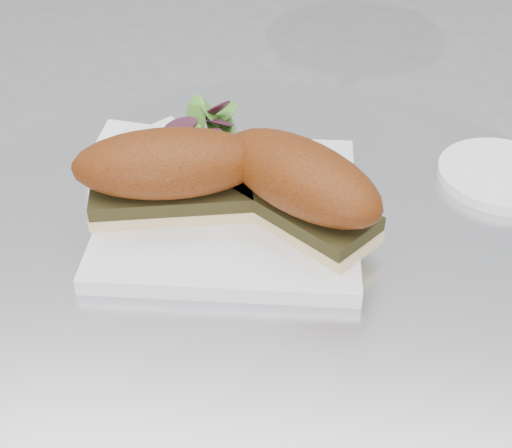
{
  "coord_description": "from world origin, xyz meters",
  "views": [
    {
      "loc": [
        0.04,
        -0.49,
        1.15
      ],
      "look_at": [
        -0.01,
        0.0,
        0.77
      ],
      "focal_mm": 50.0,
      "sensor_mm": 36.0,
      "label": 1
    }
  ],
  "objects": [
    {
      "name": "saucer",
      "position": [
        0.23,
        0.15,
        0.74
      ],
      "size": [
        0.13,
        0.13,
        0.01
      ],
      "primitive_type": "cylinder",
      "color": "white",
      "rests_on": "table"
    },
    {
      "name": "salad",
      "position": [
        -0.06,
        0.13,
        0.77
      ],
      "size": [
        0.1,
        0.1,
        0.05
      ],
      "primitive_type": null,
      "color": "#4F9C33",
      "rests_on": "plate"
    },
    {
      "name": "napkin",
      "position": [
        -0.13,
        0.13,
        0.74
      ],
      "size": [
        0.15,
        0.15,
        0.02
      ],
      "primitive_type": null,
      "rotation": [
        0.0,
        0.0,
        -0.34
      ],
      "color": "white",
      "rests_on": "table"
    },
    {
      "name": "sandwich_left",
      "position": [
        -0.09,
        0.04,
        0.79
      ],
      "size": [
        0.19,
        0.11,
        0.08
      ],
      "rotation": [
        0.0,
        0.0,
        0.2
      ],
      "color": "#D8BC87",
      "rests_on": "plate"
    },
    {
      "name": "plate",
      "position": [
        -0.04,
        0.06,
        0.74
      ],
      "size": [
        0.25,
        0.25,
        0.02
      ],
      "primitive_type": "cube",
      "rotation": [
        0.0,
        0.0,
        0.04
      ],
      "color": "white",
      "rests_on": "table"
    },
    {
      "name": "sandwich_right",
      "position": [
        0.03,
        0.04,
        0.79
      ],
      "size": [
        0.18,
        0.17,
        0.08
      ],
      "rotation": [
        0.0,
        0.0,
        -0.67
      ],
      "color": "#D8BC87",
      "rests_on": "plate"
    },
    {
      "name": "table",
      "position": [
        0.0,
        0.0,
        0.49
      ],
      "size": [
        0.7,
        0.7,
        0.73
      ],
      "color": "silver",
      "rests_on": "ground"
    }
  ]
}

